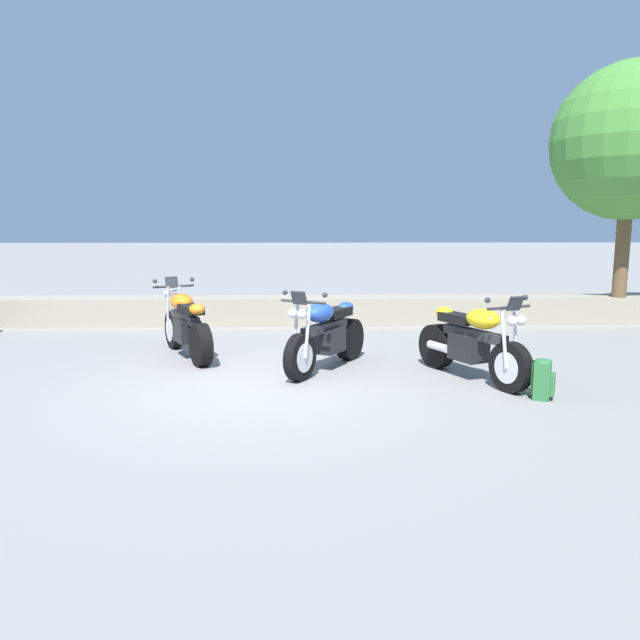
{
  "coord_description": "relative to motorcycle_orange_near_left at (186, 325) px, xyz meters",
  "views": [
    {
      "loc": [
        0.61,
        -7.38,
        2.02
      ],
      "look_at": [
        0.88,
        1.2,
        0.65
      ],
      "focal_mm": 33.79,
      "sensor_mm": 36.0,
      "label": 1
    }
  ],
  "objects": [
    {
      "name": "stone_wall",
      "position": [
        1.17,
        3.01,
        -0.21
      ],
      "size": [
        36.0,
        0.8,
        0.55
      ],
      "primitive_type": "cube",
      "color": "gray",
      "rests_on": "ground"
    },
    {
      "name": "motorcycle_orange_near_left",
      "position": [
        0.0,
        0.0,
        0.0
      ],
      "size": [
        1.14,
        1.91,
        1.18
      ],
      "color": "black",
      "rests_on": "ground"
    },
    {
      "name": "motorcycle_blue_centre",
      "position": [
        2.12,
        -0.93,
        0.0
      ],
      "size": [
        1.23,
        1.85,
        1.18
      ],
      "color": "black",
      "rests_on": "ground"
    },
    {
      "name": "motorcycle_yellow_far_right",
      "position": [
        4.01,
        -1.53,
        0.0
      ],
      "size": [
        1.09,
        1.94,
        1.18
      ],
      "color": "black",
      "rests_on": "ground"
    },
    {
      "name": "rider_backpack",
      "position": [
        4.6,
        -2.42,
        -0.24
      ],
      "size": [
        0.33,
        0.35,
        0.47
      ],
      "color": "#2D6B38",
      "rests_on": "ground"
    },
    {
      "name": "ground_plane",
      "position": [
        1.17,
        -1.79,
        -0.49
      ],
      "size": [
        120.0,
        120.0,
        0.0
      ],
      "primitive_type": "plane",
      "color": "gray"
    }
  ]
}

